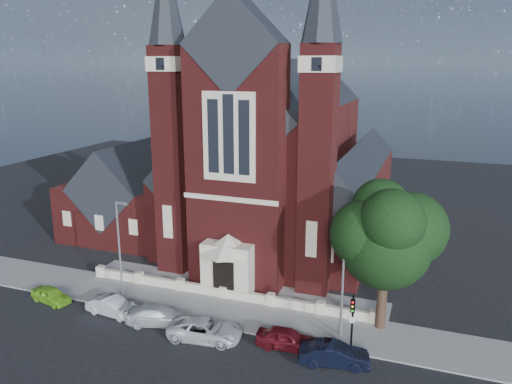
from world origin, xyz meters
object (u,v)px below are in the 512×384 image
Objects in this scene: car_navy at (334,355)px; street_lamp_left at (120,243)px; car_silver_b at (159,315)px; car_dark_red at (287,338)px; street_lamp_right at (344,275)px; parish_hall at (133,198)px; car_silver_a at (112,306)px; church at (284,163)px; car_white_suv at (205,330)px; car_lime_van at (51,295)px; traffic_signal at (352,315)px; street_tree at (387,239)px.

street_lamp_left is at bearing 67.62° from car_navy.
car_silver_b is 9.71m from car_dark_red.
street_lamp_right is 1.82× the size of car_navy.
parish_hall is 2.90× the size of car_silver_a.
car_silver_a is at bearing -170.24° from street_lamp_right.
car_silver_b is (-2.81, -21.87, -7.49)m from church.
church is 6.76× the size of car_white_suv.
car_white_suv is at bearing -86.76° from church.
street_lamp_left is 15.56m from car_dark_red.
car_white_suv is 1.16× the size of car_navy.
street_lamp_left reaches higher than car_silver_a.
car_white_suv is at bearing -157.44° from street_lamp_right.
car_dark_red is at bearing -10.61° from street_lamp_left.
car_navy is at bearing -65.48° from church.
car_lime_van is 9.89m from car_silver_b.
car_white_suv is (8.13, -0.75, 0.02)m from car_silver_a.
car_dark_red is at bearing -163.71° from traffic_signal.
car_dark_red is 0.93× the size of car_navy.
car_silver_b is 4.15m from car_white_suv.
parish_hall reaches higher than street_lamp_left.
church is 7.28× the size of car_silver_b.
church is 23.98m from car_dark_red.
street_lamp_right is 2.21× the size of car_lime_van.
street_lamp_right is 1.57× the size of car_white_suv.
street_tree is at bearing 64.05° from traffic_signal.
car_white_suv is (-9.72, -2.09, -1.86)m from traffic_signal.
street_lamp_left is at bearing 24.94° from car_silver_a.
street_lamp_left reaches higher than car_navy.
car_white_suv is 5.69m from car_dark_red.
street_tree is 3.84m from street_lamp_right.
parish_hall is 31.27m from street_tree.
parish_hall is 1.14× the size of street_tree.
car_lime_van is at bearing -148.82° from street_lamp_left.
street_lamp_right reaches higher than car_navy.
car_silver_b is at bearing -78.89° from car_lime_van.
traffic_signal is 4.67m from car_dark_red.
parish_hall is 24.93m from car_white_suv.
car_lime_van is 0.83× the size of car_navy.
parish_hall is at bearing 33.48° from car_silver_a.
church is 24.10m from car_silver_a.
church is at bearing 17.16° from parish_hall.
traffic_signal is at bearing -59.99° from street_lamp_right.
car_white_suv is (9.19, -3.66, -3.88)m from street_lamp_left.
church reaches higher than traffic_signal.
church is at bearing -18.92° from car_lime_van.
traffic_signal reaches higher than car_navy.
street_lamp_left is at bearing 61.39° from car_white_suv.
street_lamp_right is 17.63m from car_silver_a.
street_tree is 9.58m from car_dark_red.
car_navy reaches higher than car_white_suv.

